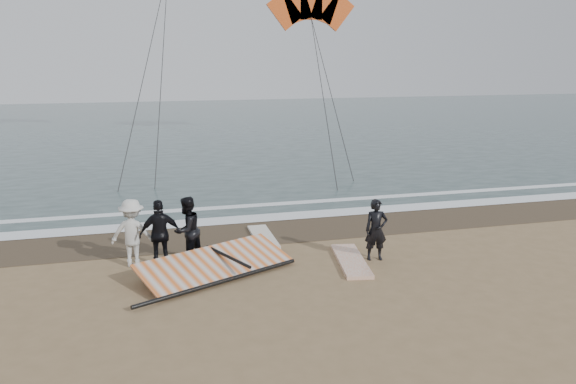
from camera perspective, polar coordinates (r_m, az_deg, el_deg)
name	(u,v)px	position (r m, az deg, el deg)	size (l,w,h in m)	color
ground	(316,284)	(13.81, 2.84, -9.33)	(120.00, 120.00, 0.00)	#8C704C
sea	(192,126)	(45.61, -9.70, 6.61)	(120.00, 54.00, 0.02)	#233838
wet_sand	(274,230)	(17.89, -1.47, -3.89)	(120.00, 2.80, 0.01)	#4C3D2B
foam_near	(264,218)	(19.19, -2.42, -2.62)	(120.00, 0.90, 0.01)	white
foam_far	(255,205)	(20.80, -3.41, -1.36)	(120.00, 0.45, 0.01)	white
man_main	(376,230)	(15.31, 8.94, -3.81)	(0.61, 0.40, 1.68)	black
board_white	(351,261)	(15.25, 6.42, -6.94)	(0.69, 2.46, 0.10)	white
board_cream	(263,237)	(17.12, -2.54, -4.57)	(0.59, 2.22, 0.09)	silver
trio_cluster	(157,232)	(15.11, -13.13, -4.00)	(2.60, 1.13, 1.82)	black
sail_rig	(213,265)	(14.55, -7.63, -7.39)	(4.19, 3.28, 0.51)	black
kite_red	(311,12)	(37.41, 2.37, 17.84)	(6.26, 7.43, 16.91)	#E5541A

